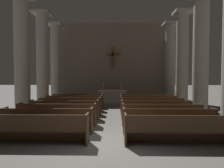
{
  "coord_description": "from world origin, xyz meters",
  "views": [
    {
      "loc": [
        0.31,
        -5.96,
        2.11
      ],
      "look_at": [
        0.0,
        8.13,
        1.54
      ],
      "focal_mm": 31.0,
      "sensor_mm": 36.0,
      "label": 1
    }
  ],
  "objects": [
    {
      "name": "pew_left_row_7",
      "position": [
        -2.24,
        6.83,
        0.48
      ],
      "size": [
        3.35,
        0.5,
        0.95
      ],
      "color": "#422B19",
      "rests_on": "ground"
    },
    {
      "name": "candlestick_right",
      "position": [
        0.7,
        9.16,
        1.18
      ],
      "size": [
        0.16,
        0.16,
        0.56
      ],
      "color": "#B79338",
      "rests_on": "altar"
    },
    {
      "name": "column_right_third",
      "position": [
        4.72,
        7.12,
        3.14
      ],
      "size": [
        1.18,
        1.18,
        6.44
      ],
      "color": "#9E998E",
      "rests_on": "ground"
    },
    {
      "name": "pew_left_row_3",
      "position": [
        -2.24,
        2.25,
        0.48
      ],
      "size": [
        3.35,
        0.5,
        0.95
      ],
      "color": "#422B19",
      "rests_on": "ground"
    },
    {
      "name": "pew_right_row_5",
      "position": [
        2.24,
        4.54,
        0.48
      ],
      "size": [
        3.35,
        0.5,
        0.95
      ],
      "color": "#422B19",
      "rests_on": "ground"
    },
    {
      "name": "pew_right_row_2",
      "position": [
        2.24,
        1.11,
        0.48
      ],
      "size": [
        3.35,
        0.5,
        0.95
      ],
      "color": "#422B19",
      "rests_on": "ground"
    },
    {
      "name": "altar",
      "position": [
        0.0,
        9.16,
        0.53
      ],
      "size": [
        2.2,
        0.9,
        1.01
      ],
      "color": "#A8A399",
      "rests_on": "ground"
    },
    {
      "name": "pew_left_row_1",
      "position": [
        -2.24,
        -0.04,
        0.48
      ],
      "size": [
        3.35,
        0.5,
        0.95
      ],
      "color": "#422B19",
      "rests_on": "ground"
    },
    {
      "name": "column_left_third",
      "position": [
        -4.72,
        7.12,
        3.14
      ],
      "size": [
        1.18,
        1.18,
        6.44
      ],
      "color": "#9E998E",
      "rests_on": "ground"
    },
    {
      "name": "column_left_second",
      "position": [
        -4.72,
        4.27,
        3.14
      ],
      "size": [
        1.18,
        1.18,
        6.44
      ],
      "color": "#9E998E",
      "rests_on": "ground"
    },
    {
      "name": "ground_plane",
      "position": [
        0.0,
        0.0,
        0.0
      ],
      "size": [
        80.0,
        80.0,
        0.0
      ],
      "primitive_type": "plane",
      "color": "#66635E"
    },
    {
      "name": "pew_right_row_6",
      "position": [
        2.24,
        5.69,
        0.48
      ],
      "size": [
        3.35,
        0.5,
        0.95
      ],
      "color": "#422B19",
      "rests_on": "ground"
    },
    {
      "name": "candlestick_left",
      "position": [
        -0.7,
        9.16,
        1.18
      ],
      "size": [
        0.16,
        0.16,
        0.56
      ],
      "color": "#B79338",
      "rests_on": "altar"
    },
    {
      "name": "column_left_fourth",
      "position": [
        -4.72,
        9.97,
        3.14
      ],
      "size": [
        1.18,
        1.18,
        6.44
      ],
      "color": "#9E998E",
      "rests_on": "ground"
    },
    {
      "name": "pew_right_row_7",
      "position": [
        2.24,
        6.83,
        0.48
      ],
      "size": [
        3.35,
        0.5,
        0.95
      ],
      "color": "#422B19",
      "rests_on": "ground"
    },
    {
      "name": "pew_right_row_3",
      "position": [
        2.24,
        2.25,
        0.48
      ],
      "size": [
        3.35,
        0.5,
        0.95
      ],
      "color": "#422B19",
      "rests_on": "ground"
    },
    {
      "name": "pew_left_row_4",
      "position": [
        -2.24,
        3.4,
        0.48
      ],
      "size": [
        3.35,
        0.5,
        0.95
      ],
      "color": "#422B19",
      "rests_on": "ground"
    },
    {
      "name": "column_right_fourth",
      "position": [
        4.72,
        9.97,
        3.14
      ],
      "size": [
        1.18,
        1.18,
        6.44
      ],
      "color": "#9E998E",
      "rests_on": "ground"
    },
    {
      "name": "pew_left_row_2",
      "position": [
        -2.24,
        1.11,
        0.48
      ],
      "size": [
        3.35,
        0.5,
        0.95
      ],
      "color": "#422B19",
      "rests_on": "ground"
    },
    {
      "name": "apse_with_cross",
      "position": [
        0.0,
        11.4,
        3.42
      ],
      "size": [
        10.7,
        0.46,
        6.84
      ],
      "color": "#706656",
      "rests_on": "ground"
    },
    {
      "name": "pew_left_row_5",
      "position": [
        -2.24,
        4.54,
        0.48
      ],
      "size": [
        3.35,
        0.5,
        0.95
      ],
      "color": "#422B19",
      "rests_on": "ground"
    },
    {
      "name": "pew_right_row_4",
      "position": [
        2.24,
        3.4,
        0.48
      ],
      "size": [
        3.35,
        0.5,
        0.95
      ],
      "color": "#422B19",
      "rests_on": "ground"
    },
    {
      "name": "column_right_second",
      "position": [
        4.72,
        4.27,
        3.14
      ],
      "size": [
        1.18,
        1.18,
        6.44
      ],
      "color": "#9E998E",
      "rests_on": "ground"
    },
    {
      "name": "pew_right_row_1",
      "position": [
        2.24,
        -0.04,
        0.48
      ],
      "size": [
        3.35,
        0.5,
        0.95
      ],
      "color": "#422B19",
      "rests_on": "ground"
    },
    {
      "name": "pew_left_row_6",
      "position": [
        -2.24,
        5.69,
        0.48
      ],
      "size": [
        3.35,
        0.5,
        0.95
      ],
      "color": "#422B19",
      "rests_on": "ground"
    }
  ]
}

